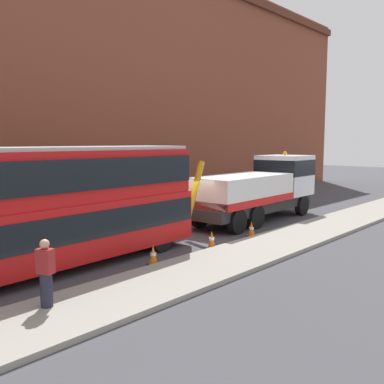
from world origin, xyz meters
TOP-DOWN VIEW (x-y plane):
  - ground_plane at (0.00, 0.00)m, footprint 120.00×120.00m
  - near_kerb at (0.00, -4.20)m, footprint 60.00×2.80m
  - building_facade at (0.00, 7.81)m, footprint 60.00×1.50m
  - recovery_tow_truck at (5.86, -0.48)m, footprint 10.18×2.94m
  - double_decker_bus at (-6.38, -0.50)m, footprint 11.11×2.91m
  - pedestrian_onlooker at (-8.45, -3.62)m, footprint 0.39×0.47m
  - traffic_cone_near_bus at (-3.91, -2.57)m, footprint 0.36×0.36m
  - traffic_cone_midway at (-0.76, -2.58)m, footprint 0.36×0.36m
  - traffic_cone_near_truck at (2.02, -2.58)m, footprint 0.36×0.36m

SIDE VIEW (x-z plane):
  - ground_plane at x=0.00m, z-range 0.00..0.00m
  - near_kerb at x=0.00m, z-range 0.00..0.15m
  - traffic_cone_near_bus at x=-3.91m, z-range -0.02..0.70m
  - traffic_cone_midway at x=-0.76m, z-range -0.02..0.70m
  - traffic_cone_near_truck at x=2.02m, z-range -0.02..0.70m
  - pedestrian_onlooker at x=-8.45m, z-range 0.13..1.84m
  - recovery_tow_truck at x=5.86m, z-range -0.08..3.59m
  - double_decker_bus at x=-6.38m, z-range 0.20..4.26m
  - building_facade at x=0.00m, z-range 0.07..16.07m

